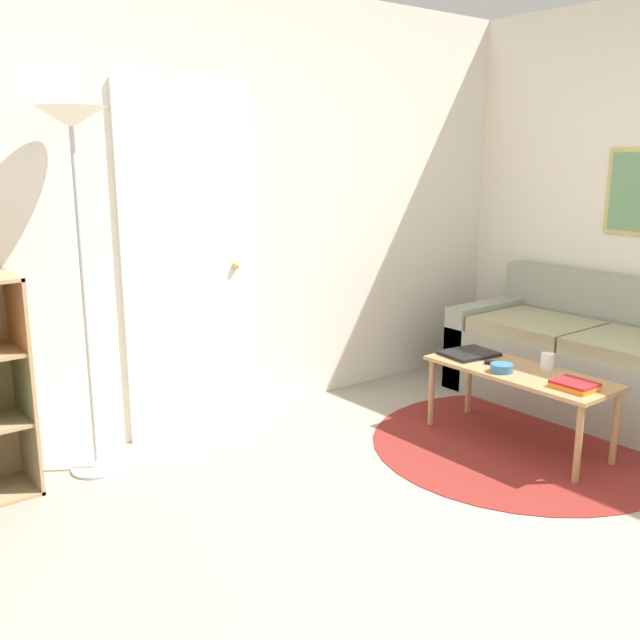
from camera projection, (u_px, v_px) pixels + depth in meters
ground_plane at (567, 602)px, 2.65m from camera, size 14.00×14.00×0.00m
wall_back at (218, 212)px, 4.22m from camera, size 7.74×0.11×2.60m
wall_right at (628, 204)px, 4.72m from camera, size 0.08×5.43×2.60m
rug at (522, 443)px, 4.08m from camera, size 1.71×1.71×0.01m
floor_lamp at (74, 161)px, 3.39m from camera, size 0.34×0.34×1.84m
couch at (594, 363)px, 4.65m from camera, size 0.83×1.76×0.83m
coffee_table at (519, 379)px, 4.01m from camera, size 0.43×1.08×0.44m
laptop at (469, 353)px, 4.29m from camera, size 0.34×0.29×0.02m
bowl at (502, 368)px, 3.96m from camera, size 0.13×0.13×0.05m
book_stack_on_table at (574, 385)px, 3.68m from camera, size 0.17×0.21×0.04m
cup at (547, 361)px, 4.01m from camera, size 0.07×0.07×0.09m
remote at (499, 364)px, 4.08m from camera, size 0.09×0.16×0.02m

